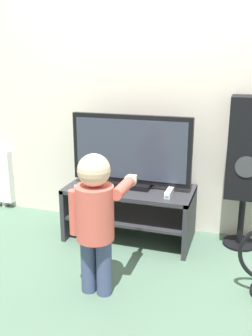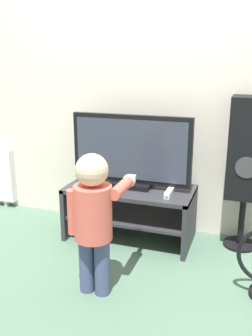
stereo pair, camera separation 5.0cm
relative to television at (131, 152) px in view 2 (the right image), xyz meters
name	(u,v)px [view 2 (the right image)]	position (x,y,z in m)	size (l,w,h in m)	color
ground_plane	(120,251)	(0.00, -0.28, -0.75)	(16.00, 16.00, 0.00)	#4C6B56
wall_back	(143,81)	(0.00, 0.31, 0.55)	(10.00, 0.06, 2.60)	silver
tv_stand	(130,205)	(0.00, -0.02, -0.45)	(1.05, 0.51, 0.45)	#2D2D33
television	(131,152)	(0.00, 0.00, 0.00)	(1.00, 0.20, 0.60)	black
game_console	(169,193)	(0.35, -0.11, -0.27)	(0.04, 0.17, 0.05)	white
remote_primary	(81,185)	(-0.40, -0.12, -0.28)	(0.07, 0.13, 0.03)	white
child	(94,213)	(0.03, -0.83, -0.20)	(0.36, 0.52, 0.94)	#3F4C72
speaker_tower	(248,152)	(0.90, 0.13, 0.05)	(0.30, 0.27, 1.22)	black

